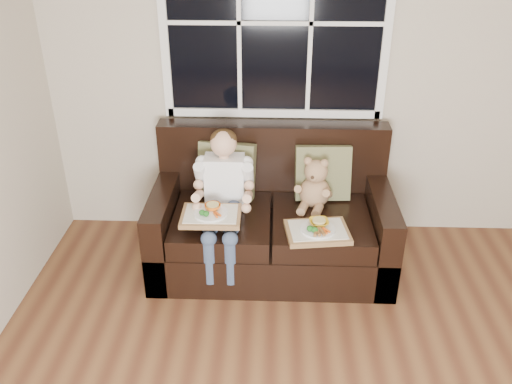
{
  "coord_description": "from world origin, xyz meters",
  "views": [
    {
      "loc": [
        -0.55,
        -1.38,
        2.4
      ],
      "look_at": [
        -0.67,
        1.85,
        0.65
      ],
      "focal_mm": 38.0,
      "sensor_mm": 36.0,
      "label": 1
    }
  ],
  "objects_px": {
    "child": "(223,188)",
    "tray_left": "(211,215)",
    "teddy_bear": "(315,187)",
    "loveseat": "(272,223)",
    "tray_right": "(317,230)"
  },
  "relations": [
    {
      "from": "tray_left",
      "to": "tray_right",
      "type": "distance_m",
      "value": 0.71
    },
    {
      "from": "teddy_bear",
      "to": "tray_right",
      "type": "relative_size",
      "value": 0.87
    },
    {
      "from": "loveseat",
      "to": "tray_right",
      "type": "relative_size",
      "value": 3.8
    },
    {
      "from": "teddy_bear",
      "to": "tray_left",
      "type": "height_order",
      "value": "teddy_bear"
    },
    {
      "from": "tray_left",
      "to": "tray_right",
      "type": "relative_size",
      "value": 0.88
    },
    {
      "from": "tray_right",
      "to": "child",
      "type": "bearing_deg",
      "value": 151.71
    },
    {
      "from": "child",
      "to": "teddy_bear",
      "type": "distance_m",
      "value": 0.66
    },
    {
      "from": "child",
      "to": "tray_right",
      "type": "distance_m",
      "value": 0.71
    },
    {
      "from": "loveseat",
      "to": "child",
      "type": "bearing_deg",
      "value": -160.01
    },
    {
      "from": "loveseat",
      "to": "tray_left",
      "type": "bearing_deg",
      "value": -139.36
    },
    {
      "from": "teddy_bear",
      "to": "child",
      "type": "bearing_deg",
      "value": -151.31
    },
    {
      "from": "child",
      "to": "tray_left",
      "type": "height_order",
      "value": "child"
    },
    {
      "from": "loveseat",
      "to": "tray_left",
      "type": "xyz_separation_m",
      "value": [
        -0.4,
        -0.34,
        0.26
      ]
    },
    {
      "from": "child",
      "to": "tray_left",
      "type": "distance_m",
      "value": 0.24
    },
    {
      "from": "loveseat",
      "to": "teddy_bear",
      "type": "bearing_deg",
      "value": 3.7
    }
  ]
}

